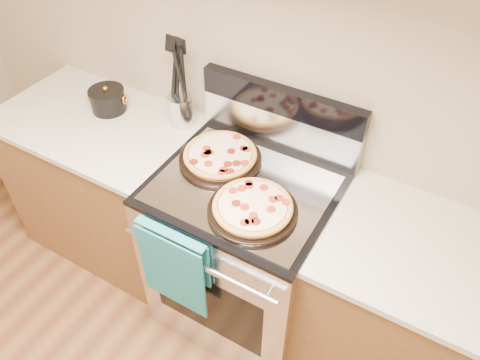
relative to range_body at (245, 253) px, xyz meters
The scene contains 17 objects.
wall_back 0.97m from the range_body, 90.00° to the left, with size 4.00×4.00×0.00m, color tan.
range_body is the anchor object (origin of this frame).
oven_window 0.34m from the range_body, 90.00° to the right, with size 0.56×0.01×0.40m, color black.
cooktop 0.46m from the range_body, ahead, with size 0.76×0.68×0.02m, color black.
backsplash_lower 0.64m from the range_body, 90.00° to the left, with size 0.76×0.06×0.18m, color silver.
backsplash_upper 0.77m from the range_body, 90.00° to the left, with size 0.76×0.06×0.12m, color black.
oven_handle 0.51m from the range_body, 90.00° to the right, with size 0.03×0.03×0.70m, color silver.
dish_towel 0.47m from the range_body, 107.74° to the right, with size 0.32×0.05×0.42m, color teal, non-canonical shape.
foil_sheet 0.47m from the range_body, 90.00° to the right, with size 0.70×0.55×0.01m, color gray.
cabinet_left 0.88m from the range_body, behind, with size 1.00×0.62×0.88m, color brown.
countertop_left 0.99m from the range_body, behind, with size 1.02×0.64×0.03m, color beige.
cabinet_right 0.88m from the range_body, ahead, with size 1.00×0.62×0.88m, color brown.
countertop_right 0.99m from the range_body, ahead, with size 1.02×0.64×0.03m, color beige.
pepperoni_pizza_back 0.53m from the range_body, 157.37° to the left, with size 0.36×0.36×0.05m, color #C4763C, non-canonical shape.
pepperoni_pizza_front 0.53m from the range_body, 50.76° to the right, with size 0.35×0.35×0.05m, color #C4763C, non-canonical shape.
utensil_crock 0.76m from the range_body, 154.87° to the left, with size 0.12×0.12×0.15m, color silver.
saucepan 1.02m from the range_body, behind, with size 0.17×0.17×0.11m, color black.
Camera 1 is at (0.69, 0.41, 2.29)m, focal length 35.00 mm.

